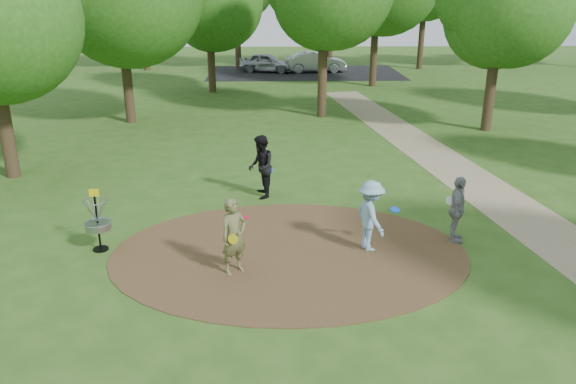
{
  "coord_description": "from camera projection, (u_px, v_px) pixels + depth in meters",
  "views": [
    {
      "loc": [
        -0.34,
        -11.94,
        5.88
      ],
      "look_at": [
        0.0,
        1.2,
        1.1
      ],
      "focal_mm": 35.0,
      "sensor_mm": 36.0,
      "label": 1
    }
  ],
  "objects": [
    {
      "name": "disc_ground_red",
      "position": [
        246.0,
        217.0,
        15.23
      ],
      "size": [
        0.22,
        0.22,
        0.02
      ],
      "primitive_type": "cylinder",
      "color": "red",
      "rests_on": "dirt_clearing"
    },
    {
      "name": "tree_ring",
      "position": [
        324.0,
        5.0,
        20.73
      ],
      "size": [
        36.9,
        46.07,
        9.58
      ],
      "color": "#332316",
      "rests_on": "ground"
    },
    {
      "name": "car_right",
      "position": [
        315.0,
        62.0,
        41.51
      ],
      "size": [
        4.58,
        1.88,
        1.47
      ],
      "primitive_type": "imported",
      "rotation": [
        0.0,
        0.0,
        1.64
      ],
      "color": "#95989C",
      "rests_on": "ground"
    },
    {
      "name": "disc_ground_cyan",
      "position": [
        236.0,
        232.0,
        14.33
      ],
      "size": [
        0.22,
        0.22,
        0.02
      ],
      "primitive_type": "cylinder",
      "color": "#199FC8",
      "rests_on": "dirt_clearing"
    },
    {
      "name": "footpath",
      "position": [
        526.0,
        218.0,
        15.27
      ],
      "size": [
        7.55,
        39.89,
        0.01
      ],
      "primitive_type": "cube",
      "rotation": [
        0.0,
        0.0,
        0.14
      ],
      "color": "#8C7A5B",
      "rests_on": "ground"
    },
    {
      "name": "ground",
      "position": [
        289.0,
        253.0,
        13.23
      ],
      "size": [
        100.0,
        100.0,
        0.0
      ],
      "primitive_type": "plane",
      "color": "#2D5119",
      "rests_on": "ground"
    },
    {
      "name": "dirt_clearing",
      "position": [
        289.0,
        253.0,
        13.23
      ],
      "size": [
        8.4,
        8.4,
        0.02
      ],
      "primitive_type": "cylinder",
      "color": "#47301C",
      "rests_on": "ground"
    },
    {
      "name": "player_waiting_with_disc",
      "position": [
        457.0,
        209.0,
        13.6
      ],
      "size": [
        0.67,
        1.05,
        1.66
      ],
      "color": "gray",
      "rests_on": "ground"
    },
    {
      "name": "car_left",
      "position": [
        267.0,
        63.0,
        41.58
      ],
      "size": [
        4.39,
        2.74,
        1.39
      ],
      "primitive_type": "imported",
      "rotation": [
        0.0,
        0.0,
        1.28
      ],
      "color": "#989A9F",
      "rests_on": "ground"
    },
    {
      "name": "player_walking_with_disc",
      "position": [
        261.0,
        167.0,
        16.49
      ],
      "size": [
        0.79,
        0.98,
        1.88
      ],
      "color": "black",
      "rests_on": "ground"
    },
    {
      "name": "parking_lot",
      "position": [
        305.0,
        73.0,
        41.47
      ],
      "size": [
        14.0,
        8.0,
        0.01
      ],
      "primitive_type": "cube",
      "color": "black",
      "rests_on": "ground"
    },
    {
      "name": "player_throwing_with_disc",
      "position": [
        371.0,
        216.0,
        13.15
      ],
      "size": [
        1.18,
        1.25,
        1.72
      ],
      "color": "#83A8C4",
      "rests_on": "ground"
    },
    {
      "name": "player_observer_with_disc",
      "position": [
        234.0,
        236.0,
        12.06
      ],
      "size": [
        0.75,
        0.71,
        1.72
      ],
      "color": "brown",
      "rests_on": "ground"
    },
    {
      "name": "disc_golf_basket",
      "position": [
        97.0,
        216.0,
        13.11
      ],
      "size": [
        0.63,
        0.63,
        1.54
      ],
      "color": "black",
      "rests_on": "ground"
    }
  ]
}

